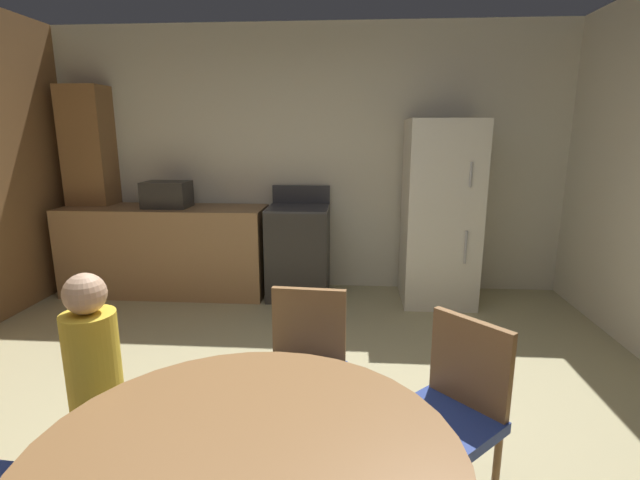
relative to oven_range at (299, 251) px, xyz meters
The scene contains 10 objects.
ground_plane 2.61m from the oven_range, 88.56° to the right, with size 14.00×14.00×0.00m, color tan.
wall_back 0.97m from the oven_range, 80.73° to the left, with size 5.55×0.12×2.70m, color silver.
kitchen_counter 1.38m from the oven_range, behind, with size 2.06×0.60×0.90m, color #9E754C.
pantry_column 2.27m from the oven_range, behind, with size 0.44×0.36×2.10m, color olive.
oven_range is the anchor object (origin of this frame).
refrigerator 1.44m from the oven_range, ahead, with size 0.68×0.68×1.76m.
microwave 1.44m from the oven_range, behind, with size 0.44×0.32×0.26m, color #2D2B28.
chair_north 2.45m from the oven_range, 82.50° to the right, with size 0.43×0.43×0.87m.
chair_northeast 2.90m from the oven_range, 70.37° to the right, with size 0.57×0.57×0.87m.
person_child 2.88m from the oven_range, 100.62° to the right, with size 0.31×0.31×1.09m.
Camera 1 is at (0.48, -1.97, 1.64)m, focal length 26.15 mm.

